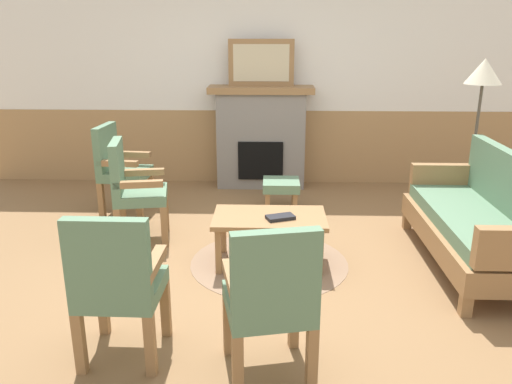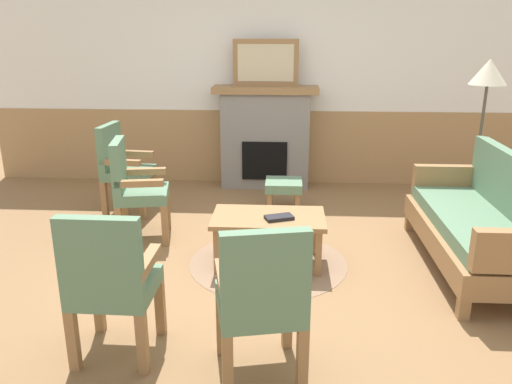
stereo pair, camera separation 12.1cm
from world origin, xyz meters
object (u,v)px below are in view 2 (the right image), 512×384
fireplace (265,136)px  couch (478,224)px  footstool (284,187)px  floor_lamp_by_couch (487,83)px  armchair_near_fireplace (134,186)px  coffee_table (268,222)px  armchair_by_window_left (122,165)px  book_on_table (279,217)px  armchair_front_center (110,279)px  armchair_front_left (262,296)px  framed_picture (266,63)px

fireplace → couch: bearing=-50.6°
footstool → floor_lamp_by_couch: (1.99, -0.15, 1.17)m
fireplace → armchair_near_fireplace: 2.18m
couch → coffee_table: couch is taller
armchair_by_window_left → footstool: bearing=2.9°
book_on_table → armchair_by_window_left: (-1.74, 1.31, 0.08)m
fireplace → armchair_front_center: 3.80m
fireplace → book_on_table: (0.22, -2.39, -0.20)m
armchair_near_fireplace → armchair_front_left: bearing=-57.2°
fireplace → armchair_near_fireplace: bearing=-122.6°
couch → armchair_front_left: 2.35m
coffee_table → armchair_near_fireplace: bearing=159.6°
framed_picture → armchair_near_fireplace: bearing=-122.5°
book_on_table → armchair_near_fireplace: (-1.39, 0.56, 0.08)m
footstool → armchair_near_fireplace: armchair_near_fireplace is taller
fireplace → couch: size_ratio=0.72×
coffee_table → framed_picture: bearing=93.1°
book_on_table → footstool: size_ratio=0.58×
coffee_table → floor_lamp_by_couch: floor_lamp_by_couch is taller
armchair_front_left → footstool: bearing=87.9°
coffee_table → footstool: size_ratio=2.40×
footstool → armchair_front_left: bearing=-92.1°
framed_picture → fireplace: bearing=-90.0°
book_on_table → footstool: (0.03, 1.41, -0.17)m
armchair_front_center → fireplace: bearing=78.3°
couch → armchair_by_window_left: bearing=160.3°
fireplace → couch: 2.98m
coffee_table → armchair_near_fireplace: (-1.29, 0.48, 0.15)m
couch → book_on_table: bearing=-176.7°
book_on_table → floor_lamp_by_couch: bearing=31.8°
fireplace → book_on_table: size_ratio=5.60×
armchair_by_window_left → armchair_front_center: (0.76, -2.64, 0.00)m
couch → book_on_table: size_ratio=7.75×
fireplace → armchair_near_fireplace: size_ratio=1.33×
framed_picture → book_on_table: bearing=-84.8°
framed_picture → floor_lamp_by_couch: framed_picture is taller
book_on_table → armchair_front_center: (-0.98, -1.33, 0.08)m
floor_lamp_by_couch → armchair_front_center: bearing=-139.3°
footstool → floor_lamp_by_couch: size_ratio=0.24×
fireplace → framed_picture: (0.00, 0.00, 0.91)m
fireplace → couch: (1.88, -2.29, -0.26)m
book_on_table → armchair_by_window_left: bearing=142.9°
book_on_table → coffee_table: bearing=141.1°
book_on_table → footstool: bearing=88.8°
armchair_near_fireplace → floor_lamp_by_couch: floor_lamp_by_couch is taller
armchair_near_fireplace → footstool: bearing=31.0°
framed_picture → armchair_by_window_left: framed_picture is taller
armchair_front_center → coffee_table: bearing=57.5°
coffee_table → book_on_table: size_ratio=4.14×
coffee_table → armchair_front_center: armchair_front_center is taller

